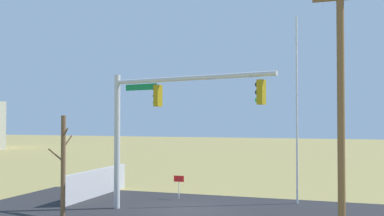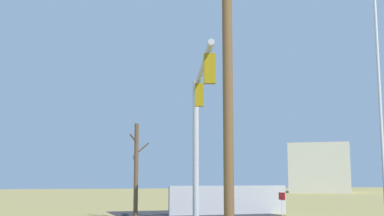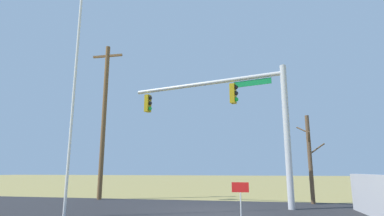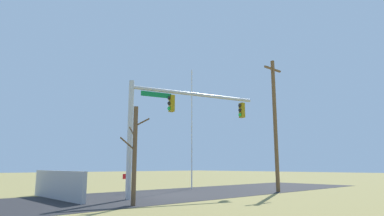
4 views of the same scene
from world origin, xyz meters
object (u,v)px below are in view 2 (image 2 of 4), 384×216
Objects in this scene: bare_tree at (136,169)px; distant_building at (321,168)px; signal_mast at (199,113)px; open_sign at (282,200)px; flagpole at (379,91)px; utility_pole at (228,64)px.

bare_tree is 0.40× the size of distant_building.
bare_tree is at bearing 28.62° from signal_mast.
open_sign is (-3.19, -5.79, -1.33)m from bare_tree.
signal_mast is at bearing 37.43° from flagpole.
bare_tree is (11.31, 0.06, -2.47)m from utility_pole.
flagpole is at bearing -145.68° from bare_tree.
utility_pole is 60.65m from distant_building.
flagpole is 1.03× the size of utility_pole.
distant_building is (48.12, -27.77, -1.39)m from flagpole.
flagpole is at bearing -142.57° from signal_mast.
distant_building is at bearing -37.22° from signal_mast.
utility_pole is 10.64m from open_sign.
distant_building is at bearing -33.93° from open_sign.
utility_pole reaches higher than distant_building.
signal_mast reaches higher than bare_tree.
signal_mast is 0.73× the size of distant_building.
utility_pole is 2.08× the size of bare_tree.
flagpole reaches higher than distant_building.
open_sign is at bearing 4.94° from flagpole.
flagpole reaches higher than utility_pole.
utility_pole is 7.44× the size of open_sign.
bare_tree is 3.58× the size of open_sign.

